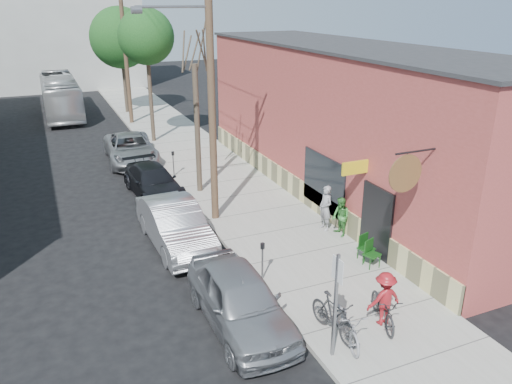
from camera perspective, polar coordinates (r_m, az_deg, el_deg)
name	(u,v)px	position (r m, az deg, el deg)	size (l,w,h in m)	color
ground	(185,282)	(16.21, -8.12, -10.20)	(120.00, 120.00, 0.00)	black
sidewalk	(205,165)	(26.93, -5.85, 3.07)	(4.50, 58.00, 0.15)	#A19F95
cafe_building	(346,121)	(22.79, 10.20, 7.94)	(6.60, 20.20, 6.61)	#A4413D
end_cap_building	(44,26)	(55.53, -23.11, 17.08)	(18.00, 8.00, 12.00)	#ACADA8
sign_post	(336,296)	(12.15, 9.11, -11.70)	(0.07, 0.45, 2.80)	slate
parking_meter_near	(263,255)	(15.56, 0.75, -7.22)	(0.14, 0.14, 1.24)	slate
parking_meter_far	(173,159)	(25.06, -9.44, 3.69)	(0.14, 0.14, 1.24)	slate
utility_pole_near	(210,86)	(18.73, -5.32, 11.94)	(3.57, 0.28, 10.00)	#503A28
utility_pole_far	(125,47)	(36.42, -14.74, 15.69)	(1.80, 0.28, 10.00)	#503A28
tree_bare	(197,130)	(22.31, -6.72, 7.06)	(0.24, 0.24, 5.71)	#44392C
tree_leafy_mid	(146,37)	(30.96, -12.45, 16.91)	(3.26, 3.26, 7.86)	#44392C
tree_leafy_far	(120,38)	(40.22, -15.24, 16.64)	(4.51, 4.51, 7.83)	#44392C
patio_chair_a	(366,248)	(17.21, 12.49, -6.29)	(0.50, 0.50, 0.88)	#113F12
patio_chair_b	(372,254)	(16.87, 13.10, -6.94)	(0.50, 0.50, 0.88)	#113F12
patron_grey	(326,208)	(19.00, 7.96, -1.82)	(0.64, 0.42, 1.75)	gray
patron_green	(341,217)	(18.64, 9.65, -2.84)	(0.72, 0.56, 1.49)	#357F33
cyclist	(384,299)	(14.03, 14.46, -11.71)	(0.99, 0.57, 1.54)	maroon
cyclist_bike	(383,308)	(14.19, 14.35, -12.73)	(0.62, 1.79, 0.94)	black
parked_bike_a	(334,316)	(13.45, 8.89, -13.86)	(0.53, 1.87, 1.12)	black
parked_bike_b	(347,323)	(13.36, 10.37, -14.56)	(0.66, 1.89, 1.00)	gray
car_0	(240,299)	(13.78, -1.84, -12.17)	(1.90, 4.72, 1.61)	#96989D
car_1	(175,225)	(18.16, -9.20, -3.75)	(1.72, 4.94, 1.63)	#A6A8AE
car_2	(153,182)	(23.07, -11.66, 1.18)	(1.88, 4.62, 1.34)	black
car_3	(131,149)	(28.23, -14.12, 4.82)	(2.50, 5.42, 1.51)	gray
bus	(60,96)	(41.79, -21.45, 10.21)	(2.50, 10.70, 2.98)	silver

